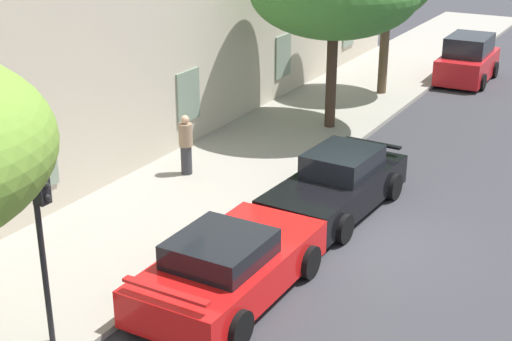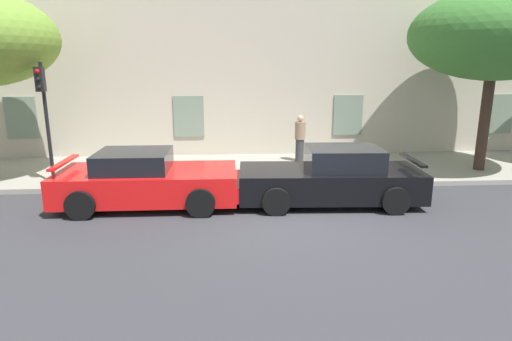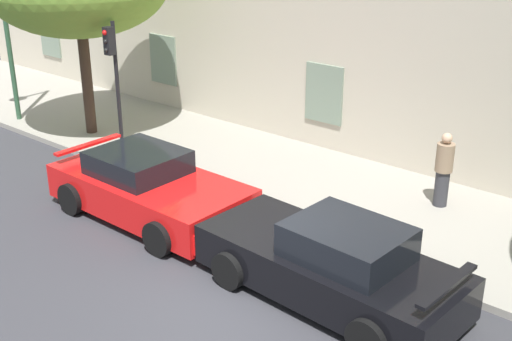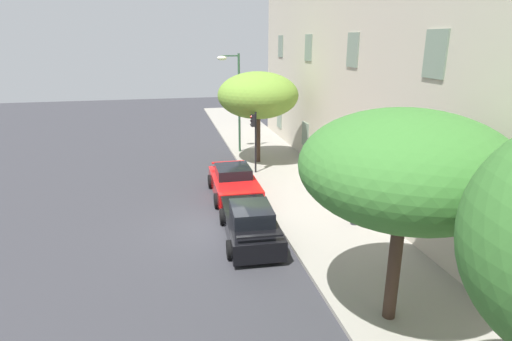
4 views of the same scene
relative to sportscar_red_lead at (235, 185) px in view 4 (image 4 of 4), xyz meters
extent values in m
plane|color=#333338|center=(3.44, -1.22, -0.61)|extent=(80.00, 80.00, 0.00)
cube|color=gray|center=(3.44, 3.27, -0.54)|extent=(60.00, 4.30, 0.14)
cube|color=#BCB29E|center=(3.44, 7.61, 4.97)|extent=(37.31, 4.38, 11.17)
cube|color=gray|center=(-11.49, 5.40, 0.99)|extent=(1.10, 0.06, 1.50)
cube|color=gray|center=(-5.52, 5.40, 0.99)|extent=(1.10, 0.06, 1.50)
cube|color=gray|center=(0.45, 5.40, 0.99)|extent=(1.10, 0.06, 1.50)
cube|color=gray|center=(6.42, 5.40, 0.99)|extent=(1.10, 0.06, 1.50)
cube|color=gray|center=(-11.49, 5.40, 6.17)|extent=(1.10, 0.06, 1.50)
cube|color=gray|center=(-5.52, 5.40, 6.17)|extent=(1.10, 0.06, 1.50)
cube|color=gray|center=(0.45, 5.40, 6.17)|extent=(1.10, 0.06, 1.50)
cube|color=gray|center=(6.42, 5.40, 6.17)|extent=(1.10, 0.06, 1.50)
cube|color=red|center=(-0.15, 0.00, -0.07)|extent=(4.40, 2.04, 0.72)
cube|color=black|center=(-0.48, 0.00, 0.53)|extent=(1.77, 1.62, 0.48)
cube|color=red|center=(1.78, -0.01, -0.16)|extent=(1.33, 1.86, 0.40)
cube|color=red|center=(-2.17, 0.02, 0.51)|extent=(0.17, 1.71, 0.06)
cylinder|color=black|center=(1.21, 0.99, -0.27)|extent=(0.69, 0.25, 0.69)
cylinder|color=black|center=(1.20, -1.01, -0.27)|extent=(0.69, 0.25, 0.69)
cylinder|color=black|center=(-1.50, 1.01, -0.27)|extent=(0.69, 0.25, 0.69)
cylinder|color=black|center=(-1.52, -0.99, -0.27)|extent=(0.69, 0.25, 0.69)
cube|color=black|center=(4.41, -0.17, -0.08)|extent=(4.63, 2.05, 0.72)
cube|color=black|center=(4.75, -0.19, 0.55)|extent=(1.89, 1.54, 0.55)
cube|color=black|center=(2.42, -0.07, -0.17)|extent=(1.45, 1.74, 0.40)
cube|color=black|center=(6.50, -0.28, 0.50)|extent=(0.24, 1.55, 0.06)
cylinder|color=black|center=(2.96, -1.00, -0.28)|extent=(0.68, 0.27, 0.67)
cylinder|color=black|center=(3.05, 0.81, -0.28)|extent=(0.68, 0.27, 0.67)
cylinder|color=black|center=(5.77, -1.15, -0.28)|extent=(0.68, 0.27, 0.67)
cylinder|color=black|center=(5.87, 0.66, -0.28)|extent=(0.68, 0.27, 0.67)
cylinder|color=#38281E|center=(-5.21, 2.31, 1.07)|extent=(0.29, 0.29, 3.07)
ellipsoid|color=olive|center=(-5.21, 2.31, 3.54)|extent=(4.69, 4.69, 2.69)
cylinder|color=#38281E|center=(9.98, 2.46, 1.15)|extent=(0.33, 0.33, 3.23)
ellipsoid|color=#38722D|center=(9.98, 2.46, 3.72)|extent=(5.10, 5.10, 2.74)
cylinder|color=black|center=(-3.14, 1.71, 1.22)|extent=(0.10, 0.10, 3.38)
cube|color=black|center=(-3.14, 1.57, 2.46)|extent=(0.22, 0.20, 0.66)
sphere|color=red|center=(-3.14, 1.46, 2.67)|extent=(0.12, 0.12, 0.12)
sphere|color=black|center=(-3.14, 1.46, 2.46)|extent=(0.12, 0.12, 0.12)
sphere|color=black|center=(-3.14, 1.46, 2.25)|extent=(0.12, 0.12, 0.12)
cylinder|color=#2D5138|center=(-7.83, 1.67, 2.67)|extent=(0.14, 0.14, 6.29)
cube|color=#2D5138|center=(-7.83, 1.12, 5.67)|extent=(0.08, 1.10, 0.08)
ellipsoid|color=#EAE5C6|center=(-7.83, 0.62, 5.54)|extent=(0.44, 0.60, 0.28)
cylinder|color=#333338|center=(4.38, 4.11, -0.08)|extent=(0.37, 0.37, 0.78)
cylinder|color=#8C7259|center=(4.38, 4.11, 0.62)|extent=(0.46, 0.46, 0.60)
sphere|color=tan|center=(4.38, 4.11, 1.04)|extent=(0.22, 0.22, 0.22)
camera|label=1|loc=(-10.72, -6.53, 6.85)|focal=52.04mm
camera|label=2|loc=(1.82, -10.51, 2.83)|focal=30.04mm
camera|label=3|loc=(9.62, -8.26, 5.61)|focal=46.72mm
camera|label=4|loc=(18.36, -3.03, 6.59)|focal=28.98mm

